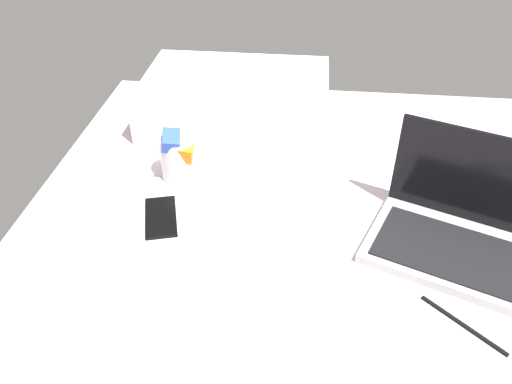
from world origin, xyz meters
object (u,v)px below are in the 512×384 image
(laptop, at_px, (458,230))
(cell_phone, at_px, (161,216))
(pillow, at_px, (236,98))
(snack_cup, at_px, (179,156))

(laptop, height_order, cell_phone, laptop)
(pillow, bearing_deg, cell_phone, -102.28)
(laptop, bearing_deg, cell_phone, -160.18)
(snack_cup, relative_size, cell_phone, 0.99)
(snack_cup, relative_size, pillow, 0.27)
(cell_phone, relative_size, pillow, 0.27)
(pillow, bearing_deg, snack_cup, -107.18)
(laptop, bearing_deg, pillow, 158.72)
(snack_cup, xyz_separation_m, pillow, (0.10, 0.31, 0.00))
(cell_phone, xyz_separation_m, pillow, (0.10, 0.48, 0.06))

